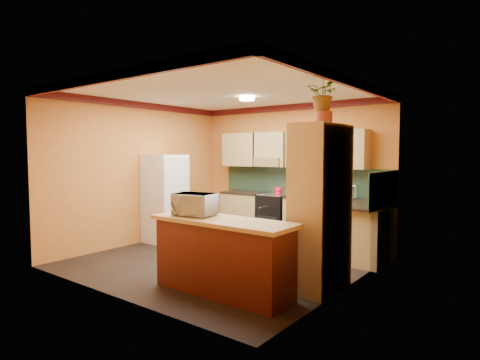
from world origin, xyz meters
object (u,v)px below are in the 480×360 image
(microwave, at_px, (194,204))
(breakfast_bar, at_px, (223,258))
(stove, at_px, (275,217))
(base_cabinets_back, at_px, (303,221))
(fridge, at_px, (165,199))
(pantry, at_px, (321,208))

(microwave, bearing_deg, breakfast_bar, -10.49)
(breakfast_bar, bearing_deg, microwave, 180.00)
(stove, bearing_deg, microwave, -77.57)
(breakfast_bar, bearing_deg, base_cabinets_back, 99.64)
(fridge, bearing_deg, microwave, -34.09)
(base_cabinets_back, xyz_separation_m, breakfast_bar, (0.51, -3.02, 0.00))
(stove, bearing_deg, breakfast_bar, -69.34)
(stove, bearing_deg, base_cabinets_back, 0.00)
(stove, distance_m, breakfast_bar, 3.22)
(stove, height_order, microwave, microwave)
(fridge, bearing_deg, base_cabinets_back, 34.23)
(base_cabinets_back, xyz_separation_m, microwave, (0.04, -3.02, 0.63))
(stove, height_order, pantry, pantry)
(stove, height_order, fridge, fridge)
(microwave, bearing_deg, stove, 91.94)
(breakfast_bar, bearing_deg, fridge, 150.80)
(breakfast_bar, bearing_deg, pantry, 44.60)
(microwave, bearing_deg, fridge, 135.43)
(base_cabinets_back, xyz_separation_m, pantry, (1.40, -2.14, 0.61))
(fridge, relative_size, breakfast_bar, 0.94)
(fridge, distance_m, microwave, 2.72)
(base_cabinets_back, distance_m, breakfast_bar, 3.06)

